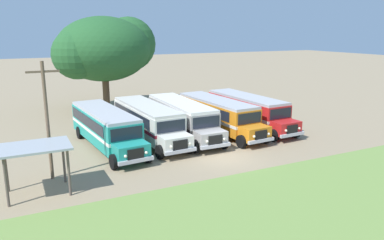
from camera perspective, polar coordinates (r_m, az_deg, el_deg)
name	(u,v)px	position (r m, az deg, el deg)	size (l,w,h in m)	color
ground_plane	(224,158)	(26.09, 4.93, -5.78)	(220.00, 220.00, 0.00)	#937F60
foreground_grass_strip	(303,204)	(20.26, 16.74, -12.23)	(80.00, 9.82, 0.01)	olive
parked_bus_slot_0	(106,126)	(28.73, -13.13, -0.98)	(3.52, 10.97, 2.82)	teal
parked_bus_slot_1	(148,120)	(30.15, -6.76, -0.03)	(3.12, 10.90, 2.82)	silver
parked_bus_slot_2	(182,116)	(31.24, -1.50, 0.54)	(2.73, 10.85, 2.82)	#9E9993
parked_bus_slot_3	(218,114)	(32.39, 4.07, 0.99)	(3.31, 10.93, 2.82)	orange
parked_bus_slot_4	(248,110)	(34.36, 8.64, 1.60)	(3.13, 10.90, 2.82)	red
broad_shade_tree	(105,48)	(42.47, -13.23, 10.68)	(11.86, 10.27, 10.21)	brown
utility_pole	(47,118)	(22.95, -21.43, 0.35)	(1.80, 0.20, 7.00)	brown
waiting_shelter	(35,151)	(21.36, -23.03, -4.35)	(3.60, 2.60, 2.72)	brown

